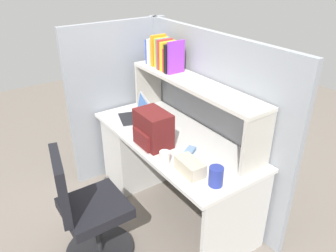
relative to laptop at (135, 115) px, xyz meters
The scene contains 13 objects.
ground_plane 0.91m from the laptop, 11.51° to the left, with size 8.00×8.00×0.00m, color slate.
desk 0.39m from the laptop, 52.48° to the left, with size 1.60×0.70×0.73m.
cubicle_partition_rear 0.66m from the laptop, 45.76° to the left, with size 1.84×0.05×1.55m, color gray.
cubicle_partition_left 0.39m from the laptop, behind, with size 0.05×1.06×1.55m, color gray.
overhead_hutch 0.62m from the laptop, 32.50° to the left, with size 1.44×0.28×0.45m.
reference_books_on_shelf 0.60m from the laptop, 82.06° to the left, with size 0.39×0.18×0.27m.
laptop is the anchor object (origin of this frame).
backpack 0.48m from the laptop, 12.43° to the right, with size 0.30×0.23×0.28m.
computer_mouse 0.73m from the laptop, ahead, with size 0.06×0.10×0.03m, color #7299C6.
paper_cup 0.76m from the laptop, 13.47° to the right, with size 0.08×0.08×0.10m, color white.
tissue_box 0.94m from the laptop, ahead, with size 0.22×0.12×0.10m, color #BFB299.
snack_canister 1.14m from the laptop, ahead, with size 0.10×0.10×0.13m, color navy.
office_chair 1.01m from the laptop, 52.32° to the right, with size 0.52×0.53×0.93m.
Camera 1 is at (1.94, -1.39, 2.08)m, focal length 35.39 mm.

